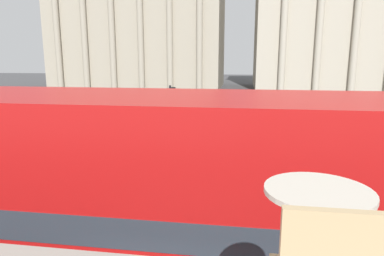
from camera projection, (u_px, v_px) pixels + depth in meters
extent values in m
cube|color=#B71414|center=(103.00, 251.00, 6.15)|extent=(11.08, 2.51, 1.72)
cube|color=#2D3842|center=(100.00, 194.00, 5.93)|extent=(10.86, 2.54, 0.45)
cube|color=#B71414|center=(97.00, 139.00, 5.73)|extent=(11.08, 2.51, 1.51)
cylinder|color=#2D2D30|center=(314.00, 250.00, 1.98)|extent=(0.07, 0.07, 0.68)
cylinder|color=beige|center=(319.00, 192.00, 1.91)|extent=(0.60, 0.60, 0.03)
cube|color=#A39984|center=(141.00, 14.00, 56.67)|extent=(27.12, 14.32, 23.79)
cylinder|color=#A39984|center=(56.00, 22.00, 51.23)|extent=(0.90, 0.90, 20.22)
cylinder|color=#A39984|center=(83.00, 21.00, 50.60)|extent=(0.90, 0.90, 20.22)
cylinder|color=#A39984|center=(111.00, 21.00, 49.98)|extent=(0.90, 0.90, 20.22)
cylinder|color=#A39984|center=(140.00, 20.00, 49.35)|extent=(0.90, 0.90, 20.22)
cylinder|color=#A39984|center=(169.00, 20.00, 48.72)|extent=(0.90, 0.90, 20.22)
cylinder|color=#A39984|center=(200.00, 19.00, 48.09)|extent=(0.90, 0.90, 20.22)
cube|color=#B2A893|center=(374.00, 8.00, 51.43)|extent=(34.89, 15.40, 24.23)
cylinder|color=#B2A893|center=(285.00, 16.00, 45.91)|extent=(0.90, 0.90, 20.60)
cylinder|color=#B2A893|center=(321.00, 15.00, 45.24)|extent=(0.90, 0.90, 20.60)
cylinder|color=#B2A893|center=(358.00, 15.00, 44.57)|extent=(0.90, 0.90, 20.60)
cylinder|color=black|center=(170.00, 115.00, 19.09)|extent=(0.12, 0.12, 3.30)
cube|color=black|center=(173.00, 93.00, 18.82)|extent=(0.20, 0.24, 0.70)
sphere|color=red|center=(175.00, 91.00, 18.78)|extent=(0.14, 0.14, 0.14)
cylinder|color=black|center=(173.00, 112.00, 28.79)|extent=(0.60, 0.18, 0.60)
cylinder|color=black|center=(168.00, 116.00, 27.09)|extent=(0.60, 0.18, 0.60)
cylinder|color=black|center=(141.00, 111.00, 29.19)|extent=(0.60, 0.18, 0.60)
cylinder|color=black|center=(134.00, 115.00, 27.50)|extent=(0.60, 0.18, 0.60)
cube|color=maroon|center=(154.00, 110.00, 28.09)|extent=(4.20, 1.75, 0.55)
cube|color=#2D3842|center=(151.00, 104.00, 28.01)|extent=(1.89, 1.61, 0.50)
cylinder|color=#282B33|center=(152.00, 117.00, 25.56)|extent=(0.14, 0.14, 0.86)
cylinder|color=#282B33|center=(155.00, 117.00, 25.53)|extent=(0.14, 0.14, 0.86)
cylinder|color=black|center=(153.00, 107.00, 25.39)|extent=(0.32, 0.32, 0.68)
sphere|color=tan|center=(153.00, 101.00, 25.30)|extent=(0.23, 0.23, 0.23)
cylinder|color=#282B33|center=(165.00, 151.00, 16.19)|extent=(0.14, 0.14, 0.85)
cylinder|color=#282B33|center=(169.00, 152.00, 16.17)|extent=(0.14, 0.14, 0.85)
cylinder|color=slate|center=(167.00, 136.00, 16.03)|extent=(0.32, 0.32, 0.68)
sphere|color=tan|center=(167.00, 126.00, 15.93)|extent=(0.23, 0.23, 0.23)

